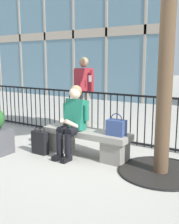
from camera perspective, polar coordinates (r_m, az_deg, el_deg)
name	(u,v)px	position (r m, az deg, el deg)	size (l,w,h in m)	color
ground_plane	(86,155)	(4.79, -0.66, -9.04)	(60.00, 60.00, 0.00)	#B2ADA3
stone_bench	(86,140)	(4.71, -0.67, -5.93)	(1.60, 0.44, 0.45)	gray
seated_person_with_phone	(73,119)	(4.62, -3.53, -1.41)	(0.52, 0.66, 1.21)	black
handbag_on_bench	(116,127)	(4.33, 5.65, -3.19)	(0.29, 0.18, 0.36)	#33477F
shopping_bag	(40,142)	(4.88, -10.33, -6.24)	(0.30, 0.13, 0.50)	black
bystander_at_railing	(84,88)	(6.39, -1.21, 5.08)	(0.55, 0.44, 1.71)	gray
plaza_railing	(114,117)	(5.48, 5.10, -1.13)	(8.16, 0.04, 0.99)	black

